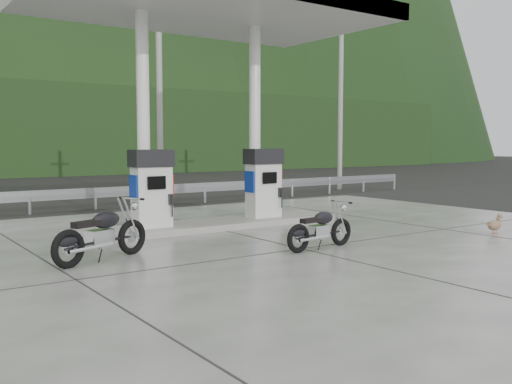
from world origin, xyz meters
TOP-DOWN VIEW (x-y plane):
  - ground at (0.00, 0.00)m, footprint 160.00×160.00m
  - forecourt_apron at (0.00, 0.00)m, footprint 18.00×14.00m
  - pump_island at (0.00, 2.50)m, footprint 7.00×1.40m
  - gas_pump_left at (-1.60, 2.50)m, footprint 0.95×0.55m
  - gas_pump_right at (1.60, 2.50)m, footprint 0.95×0.55m
  - canopy_column_left at (-1.60, 2.90)m, footprint 0.30×0.30m
  - canopy_column_right at (1.60, 2.90)m, footprint 0.30×0.30m
  - canopy_roof at (0.00, 2.50)m, footprint 8.50×5.00m
  - guardrail at (0.00, 8.00)m, footprint 26.00×0.16m
  - road at (0.00, 11.50)m, footprint 60.00×7.00m
  - utility_pole_b at (2.00, 9.50)m, footprint 0.22×0.22m
  - utility_pole_c at (11.00, 9.50)m, footprint 0.22×0.22m
  - motorcycle_left at (-3.65, 0.17)m, footprint 2.08×1.32m
  - motorcycle_right at (0.31, -1.21)m, footprint 1.73×0.70m
  - duck at (4.86, -2.13)m, footprint 0.54×0.17m

SIDE VIEW (x-z plane):
  - ground at x=0.00m, z-range 0.00..0.00m
  - road at x=0.00m, z-range 0.00..0.01m
  - forecourt_apron at x=0.00m, z-range 0.00..0.02m
  - pump_island at x=0.00m, z-range 0.02..0.17m
  - duck at x=4.86m, z-range 0.02..0.41m
  - motorcycle_right at x=0.31m, z-range 0.02..0.82m
  - motorcycle_left at x=-3.65m, z-range 0.02..0.96m
  - guardrail at x=0.00m, z-range 0.00..1.42m
  - gas_pump_left at x=-1.60m, z-range 0.17..1.97m
  - gas_pump_right at x=1.60m, z-range 0.17..1.97m
  - canopy_column_left at x=-1.60m, z-range 0.17..5.17m
  - canopy_column_right at x=1.60m, z-range 0.17..5.17m
  - utility_pole_b at x=2.00m, z-range 0.00..8.00m
  - utility_pole_c at x=11.00m, z-range 0.00..8.00m
  - canopy_roof at x=0.00m, z-range 5.17..5.57m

